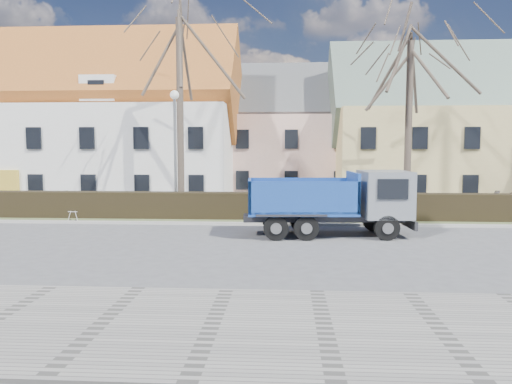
# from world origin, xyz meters

# --- Properties ---
(ground) EXTENTS (120.00, 120.00, 0.00)m
(ground) POSITION_xyz_m (0.00, 0.00, 0.00)
(ground) COLOR #505053
(sidewalk_near) EXTENTS (80.00, 5.00, 0.08)m
(sidewalk_near) POSITION_xyz_m (0.00, -8.50, 0.04)
(sidewalk_near) COLOR gray
(sidewalk_near) RESTS_ON ground
(curb_far) EXTENTS (80.00, 0.30, 0.12)m
(curb_far) POSITION_xyz_m (0.00, 4.60, 0.06)
(curb_far) COLOR #A29F98
(curb_far) RESTS_ON ground
(grass_strip) EXTENTS (80.00, 3.00, 0.10)m
(grass_strip) POSITION_xyz_m (0.00, 6.20, 0.05)
(grass_strip) COLOR #4D5B33
(grass_strip) RESTS_ON ground
(hedge) EXTENTS (60.00, 0.90, 1.30)m
(hedge) POSITION_xyz_m (0.00, 6.00, 0.65)
(hedge) COLOR black
(hedge) RESTS_ON ground
(building_white) EXTENTS (26.80, 10.80, 9.50)m
(building_white) POSITION_xyz_m (-13.00, 16.00, 4.75)
(building_white) COLOR white
(building_white) RESTS_ON ground
(building_pink) EXTENTS (10.80, 8.80, 8.00)m
(building_pink) POSITION_xyz_m (4.00, 20.00, 4.00)
(building_pink) COLOR #DBAB9B
(building_pink) RESTS_ON ground
(building_yellow) EXTENTS (18.80, 10.80, 8.50)m
(building_yellow) POSITION_xyz_m (16.00, 17.00, 4.25)
(building_yellow) COLOR #D1BB73
(building_yellow) RESTS_ON ground
(tree_1) EXTENTS (9.20, 9.20, 12.65)m
(tree_1) POSITION_xyz_m (-2.00, 8.50, 6.33)
(tree_1) COLOR #473B31
(tree_1) RESTS_ON ground
(tree_2) EXTENTS (8.00, 8.00, 11.00)m
(tree_2) POSITION_xyz_m (10.00, 8.50, 5.50)
(tree_2) COLOR #473B31
(tree_2) RESTS_ON ground
(dump_truck) EXTENTS (6.95, 2.98, 2.72)m
(dump_truck) POSITION_xyz_m (5.16, 2.06, 1.36)
(dump_truck) COLOR navy
(dump_truck) RESTS_ON ground
(streetlight) EXTENTS (0.51, 0.51, 6.49)m
(streetlight) POSITION_xyz_m (-1.95, 7.00, 3.25)
(streetlight) COLOR gray
(streetlight) RESTS_ON ground
(cart_frame) EXTENTS (0.73, 0.48, 0.62)m
(cart_frame) POSITION_xyz_m (-6.59, 4.78, 0.31)
(cart_frame) COLOR silver
(cart_frame) RESTS_ON ground
(parked_car_a) EXTENTS (3.53, 1.51, 1.19)m
(parked_car_a) POSITION_xyz_m (-9.67, 11.47, 0.59)
(parked_car_a) COLOR black
(parked_car_a) RESTS_ON ground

